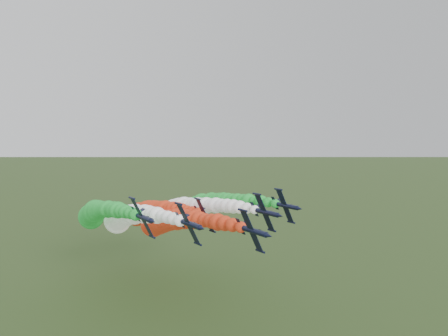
{
  "coord_description": "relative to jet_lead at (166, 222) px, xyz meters",
  "views": [
    {
      "loc": [
        -51.38,
        -86.12,
        57.89
      ],
      "look_at": [
        6.75,
        0.39,
        49.19
      ],
      "focal_mm": 35.0,
      "sensor_mm": 36.0,
      "label": 1
    }
  ],
  "objects": [
    {
      "name": "jet_lead",
      "position": [
        0.0,
        0.0,
        0.0
      ],
      "size": [
        17.07,
        82.04,
        21.96
      ],
      "rotation": [
        0.0,
        1.1,
        0.0
      ],
      "color": "black",
      "rests_on": "ground"
    },
    {
      "name": "jet_inner_left",
      "position": [
        -9.77,
        10.17,
        0.82
      ],
      "size": [
        17.37,
        82.34,
        22.26
      ],
      "rotation": [
        0.0,
        1.1,
        0.0
      ],
      "color": "black",
      "rests_on": "ground"
    },
    {
      "name": "jet_inner_right",
      "position": [
        11.04,
        10.24,
        1.19
      ],
      "size": [
        16.76,
        81.73,
        21.65
      ],
      "rotation": [
        0.0,
        1.1,
        0.0
      ],
      "color": "black",
      "rests_on": "ground"
    },
    {
      "name": "jet_outer_left",
      "position": [
        -16.52,
        19.39,
        1.46
      ],
      "size": [
        17.27,
        82.24,
        22.16
      ],
      "rotation": [
        0.0,
        1.1,
        0.0
      ],
      "color": "black",
      "rests_on": "ground"
    },
    {
      "name": "jet_outer_right",
      "position": [
        22.71,
        14.04,
        1.29
      ],
      "size": [
        16.78,
        81.75,
        21.67
      ],
      "rotation": [
        0.0,
        1.1,
        0.0
      ],
      "color": "black",
      "rests_on": "ground"
    },
    {
      "name": "jet_trail",
      "position": [
        5.3,
        27.9,
        -1.71
      ],
      "size": [
        17.14,
        82.11,
        22.03
      ],
      "rotation": [
        0.0,
        1.1,
        0.0
      ],
      "color": "black",
      "rests_on": "ground"
    }
  ]
}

